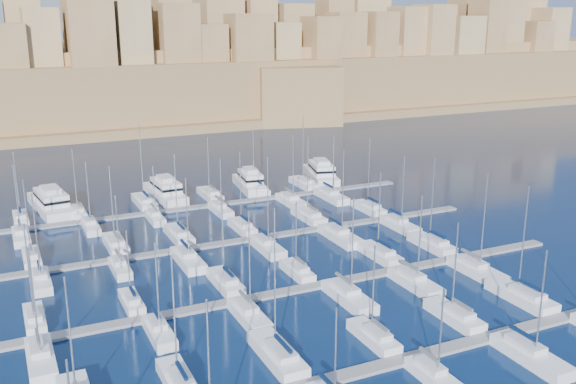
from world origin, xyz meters
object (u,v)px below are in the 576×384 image
motor_yacht_d (321,173)px  motor_yacht_b (166,191)px  sailboat_4 (455,316)px  motor_yacht_c (250,182)px  motor_yacht_a (51,202)px  sailboat_2 (278,354)px

motor_yacht_d → motor_yacht_b: bearing=-179.5°
sailboat_4 → motor_yacht_c: bearing=89.9°
motor_yacht_b → motor_yacht_c: size_ratio=1.08×
sailboat_4 → motor_yacht_a: 81.85m
sailboat_4 → sailboat_2: bearing=178.5°
motor_yacht_c → motor_yacht_a: bearing=177.7°
motor_yacht_a → motor_yacht_d: same height
motor_yacht_b → motor_yacht_c: (18.65, -0.65, 0.00)m
motor_yacht_b → sailboat_4: bearing=-75.1°
motor_yacht_a → motor_yacht_b: same height
sailboat_4 → motor_yacht_a: size_ratio=0.70×
motor_yacht_c → motor_yacht_b: bearing=178.0°
sailboat_4 → motor_yacht_b: bearing=104.9°
sailboat_4 → motor_yacht_d: bearing=75.5°
motor_yacht_a → sailboat_4: bearing=-59.9°
motor_yacht_a → motor_yacht_d: 59.21m
sailboat_4 → motor_yacht_d: size_ratio=0.75×
sailboat_4 → motor_yacht_a: bearing=120.1°
sailboat_2 → motor_yacht_b: sailboat_2 is taller
sailboat_2 → sailboat_4: size_ratio=1.36×
motor_yacht_d → motor_yacht_a: bearing=179.4°
sailboat_4 → motor_yacht_d: (18.17, 70.16, 0.99)m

